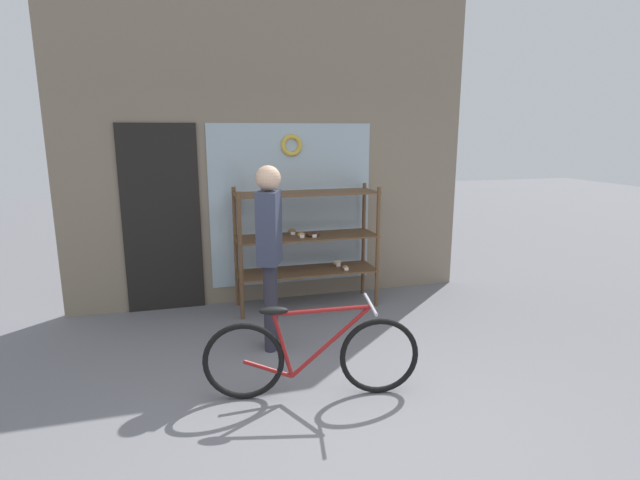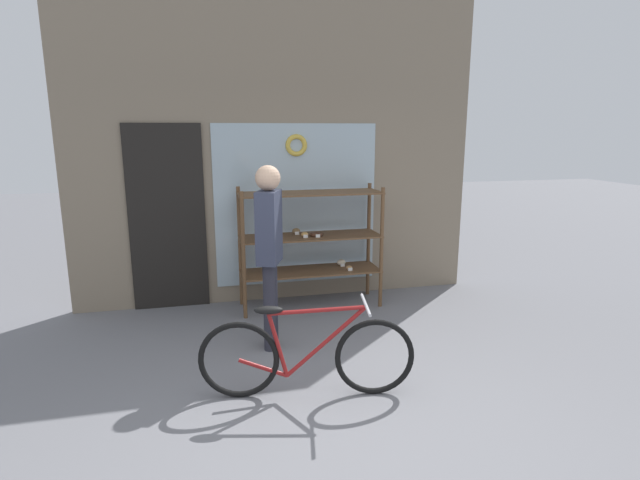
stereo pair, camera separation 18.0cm
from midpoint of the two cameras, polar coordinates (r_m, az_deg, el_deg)
The scene contains 5 objects.
ground_plane at distance 3.63m, azimuth 5.21°, elevation -21.54°, with size 30.00×30.00×0.00m, color slate.
storefront_facade at distance 5.91m, azimuth -4.24°, elevation 9.83°, with size 4.76×0.13×3.62m.
display_case at distance 5.72m, azimuth -0.16°, elevation 0.35°, with size 1.61×0.50×1.40m.
bicycle at distance 3.92m, azimuth -0.25°, elevation -13.05°, with size 1.64×0.49×0.75m.
pedestrian at distance 4.55m, azimuth -4.69°, elevation -0.30°, with size 0.29×0.36×1.72m.
Camera 2 is at (-0.91, -2.86, 2.03)m, focal length 28.00 mm.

